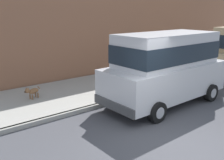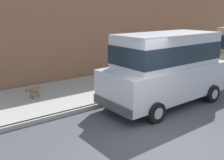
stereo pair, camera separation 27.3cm
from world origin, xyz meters
TOP-DOWN VIEW (x-y plane):
  - ground_plane at (0.00, 0.00)m, footprint 80.00×80.00m
  - curb at (-3.20, 0.00)m, footprint 0.16×64.00m
  - sidewalk at (-5.00, 0.00)m, footprint 3.60×64.00m
  - car_silver_van at (-2.09, 2.23)m, footprint 2.20×4.93m
  - dog_brown at (-5.10, -1.51)m, footprint 0.37×0.72m
  - building_facade at (-7.10, 5.83)m, footprint 0.50×20.00m

SIDE VIEW (x-z plane):
  - ground_plane at x=0.00m, z-range 0.00..0.00m
  - curb at x=-3.20m, z-range 0.00..0.14m
  - sidewalk at x=-5.00m, z-range 0.00..0.14m
  - dog_brown at x=-5.10m, z-range 0.18..0.67m
  - car_silver_van at x=-2.09m, z-range 0.13..2.65m
  - building_facade at x=-7.10m, z-range 0.00..5.09m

